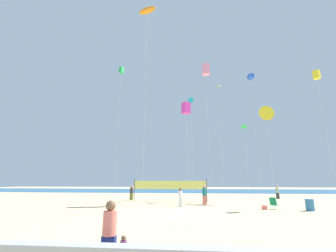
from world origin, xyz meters
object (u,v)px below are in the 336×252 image
beachgoer_sage_shirt (277,192)px  kite_cyan_delta (191,101)px  folding_beach_chair (274,203)px  kite_magenta_box (186,108)px  kite_lime_diamond (218,87)px  beachgoer_teal_shirt (204,194)px  kite_blue_delta (250,76)px  mother_figure (109,230)px  beach_handbag (264,207)px  kite_green_diamond (244,127)px  kite_pink_box (206,70)px  volleyball_net (170,186)px  kite_green_box (121,71)px  toddler_figure (123,251)px  beachgoer_charcoal_shirt (132,192)px  kite_yellow_delta (266,114)px  kite_yellow_box (317,75)px  kite_orange_inflatable (147,11)px  beachgoer_white_shirt (180,196)px  trash_barrel (310,205)px

beachgoer_sage_shirt → kite_cyan_delta: kite_cyan_delta is taller
folding_beach_chair → kite_magenta_box: 12.12m
kite_lime_diamond → kite_cyan_delta: size_ratio=0.96×
beachgoer_teal_shirt → kite_blue_delta: bearing=-16.5°
mother_figure → kite_cyan_delta: kite_cyan_delta is taller
kite_magenta_box → beach_handbag: bearing=-31.7°
kite_green_diamond → kite_pink_box: 8.02m
volleyball_net → kite_cyan_delta: kite_cyan_delta is taller
folding_beach_chair → kite_cyan_delta: bearing=68.2°
volleyball_net → kite_green_box: 19.37m
beachgoer_sage_shirt → kite_pink_box: bearing=-70.7°
kite_lime_diamond → kite_magenta_box: 8.32m
toddler_figure → kite_pink_box: kite_pink_box is taller
kite_pink_box → kite_cyan_delta: (-1.72, 10.52, -0.03)m
beachgoer_teal_shirt → kite_blue_delta: size_ratio=0.11×
mother_figure → beach_handbag: (7.98, 12.85, -0.75)m
toddler_figure → kite_green_diamond: size_ratio=0.10×
kite_pink_box → kite_cyan_delta: size_ratio=1.01×
kite_green_diamond → beachgoer_charcoal_shirt: bearing=174.5°
kite_blue_delta → kite_pink_box: bearing=-147.4°
kite_yellow_delta → kite_yellow_box: bearing=-44.2°
kite_green_diamond → kite_pink_box: size_ratio=0.54×
beachgoer_charcoal_shirt → kite_green_diamond: (13.14, -1.27, 7.23)m
volleyball_net → kite_orange_inflatable: size_ratio=0.39×
kite_pink_box → kite_orange_inflatable: bearing=-147.8°
kite_green_diamond → kite_blue_delta: (2.01, 2.73, 7.55)m
beachgoer_sage_shirt → kite_orange_inflatable: (-14.95, -9.76, 19.39)m
beach_handbag → kite_blue_delta: bearing=75.1°
toddler_figure → kite_cyan_delta: kite_cyan_delta is taller
toddler_figure → beach_handbag: (7.54, 12.94, -0.27)m
mother_figure → beachgoer_white_shirt: (1.29, 14.20, -0.06)m
kite_green_diamond → kite_cyan_delta: bearing=121.9°
toddler_figure → beachgoer_white_shirt: size_ratio=0.51×
kite_magenta_box → kite_green_diamond: bearing=21.2°
beachgoer_charcoal_shirt → toddler_figure: bearing=88.9°
toddler_figure → beachgoer_teal_shirt: size_ratio=0.45×
kite_yellow_delta → beachgoer_sage_shirt: bearing=67.4°
kite_green_diamond → kite_yellow_delta: kite_yellow_delta is taller
beachgoer_teal_shirt → kite_magenta_box: 9.00m
beachgoer_sage_shirt → kite_yellow_delta: size_ratio=0.15×
beachgoer_teal_shirt → kite_orange_inflatable: kite_orange_inflatable is taller
beach_handbag → kite_blue_delta: 18.10m
trash_barrel → kite_yellow_box: kite_yellow_box is taller
mother_figure → kite_lime_diamond: bearing=89.6°
beachgoer_sage_shirt → beach_handbag: size_ratio=4.00×
kite_cyan_delta → beachgoer_teal_shirt: bearing=-85.6°
folding_beach_chair → kite_yellow_delta: kite_yellow_delta is taller
kite_green_box → kite_blue_delta: 18.79m
beachgoer_charcoal_shirt → folding_beach_chair: size_ratio=1.89×
beach_handbag → kite_pink_box: (-3.70, 5.10, 14.77)m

